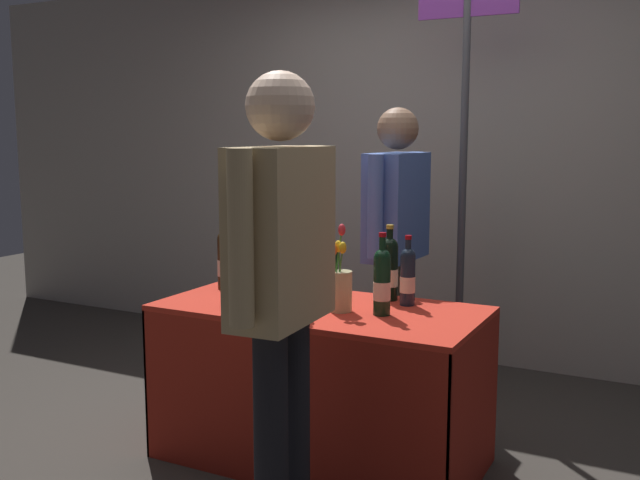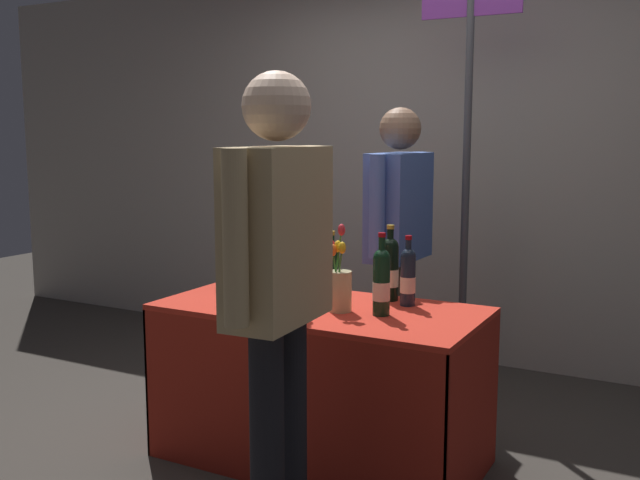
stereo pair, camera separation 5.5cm
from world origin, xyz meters
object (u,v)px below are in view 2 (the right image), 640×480
Objects in this scene: wine_glass_near_vendor at (244,272)px; vendor_presenter at (399,228)px; booth_signpost at (467,137)px; flower_vase at (340,285)px; taster_foreground_right at (278,269)px; display_bottle_0 at (226,259)px; tasting_table at (320,354)px; featured_wine_bottle at (381,281)px.

vendor_presenter reaches higher than wine_glass_near_vendor.
wine_glass_near_vendor is 0.06× the size of booth_signpost.
wine_glass_near_vendor is at bearing -123.75° from booth_signpost.
flower_vase is 0.16× the size of booth_signpost.
booth_signpost is at bearing 145.65° from vendor_presenter.
flower_vase is at bearing 7.44° from vendor_presenter.
taster_foreground_right is at bearing 8.64° from vendor_presenter.
booth_signpost reaches higher than display_bottle_0.
vendor_presenter is at bearing 87.73° from tasting_table.
booth_signpost is (0.75, 1.12, 0.65)m from wine_glass_near_vendor.
featured_wine_bottle is at bearing -4.19° from tasting_table.
featured_wine_bottle is at bearing -89.21° from booth_signpost.
flower_vase is at bearing -11.53° from wine_glass_near_vendor.
booth_signpost reaches higher than taster_foreground_right.
flower_vase is 0.71m from taster_foreground_right.
taster_foreground_right is (0.68, -0.79, 0.21)m from wine_glass_near_vendor.
taster_foreground_right reaches higher than display_bottle_0.
booth_signpost is at bearing 56.25° from wine_glass_near_vendor.
wine_glass_near_vendor is (-0.77, 0.09, -0.05)m from featured_wine_bottle.
flower_vase is at bearing -97.77° from booth_signpost.
display_bottle_0 is at bearing 165.50° from wine_glass_near_vendor.
wine_glass_near_vendor is 0.37× the size of flower_vase.
tasting_table is 0.97m from vendor_presenter.
featured_wine_bottle is 1.36m from booth_signpost.
booth_signpost is (0.29, 1.19, 0.97)m from tasting_table.
featured_wine_bottle is 0.91m from display_bottle_0.
flower_vase is (0.58, -0.12, 0.02)m from wine_glass_near_vendor.
featured_wine_bottle is at bearing -8.08° from display_bottle_0.
display_bottle_0 is at bearing 167.92° from flower_vase.
booth_signpost is at bearing 90.79° from featured_wine_bottle.
tasting_table is 4.07× the size of featured_wine_bottle.
featured_wine_bottle reaches higher than tasting_table.
featured_wine_bottle is at bearing -6.96° from wine_glass_near_vendor.
display_bottle_0 is 2.41× the size of wine_glass_near_vendor.
vendor_presenter is 0.69× the size of booth_signpost.
flower_vase is at bearing -172.41° from featured_wine_bottle.
booth_signpost is (0.17, 1.24, 0.63)m from flower_vase.
flower_vase reaches higher than tasting_table.
featured_wine_bottle reaches higher than wine_glass_near_vendor.
display_bottle_0 is (-0.90, 0.13, 0.00)m from featured_wine_bottle.
taster_foreground_right is at bearing -49.26° from wine_glass_near_vendor.
flower_vase is 0.22× the size of taster_foreground_right.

